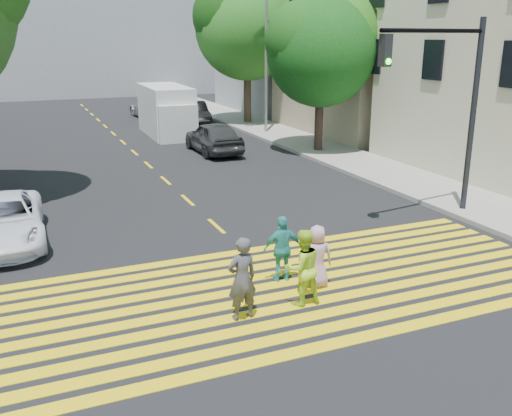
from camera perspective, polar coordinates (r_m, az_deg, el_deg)
ground at (r=11.81m, az=5.79°, el=-10.45°), size 120.00×120.00×0.00m
sidewalk_right at (r=28.25m, az=6.41°, el=5.91°), size 3.00×60.00×0.15m
crosswalk at (r=12.82m, az=3.04°, el=-8.05°), size 13.40×5.30×0.01m
lane_line at (r=32.52m, az=-13.64°, el=6.86°), size 0.12×34.40×0.01m
building_right_tan at (r=34.62m, az=13.12°, el=15.80°), size 10.00×10.00×10.00m
building_right_grey at (r=44.04m, az=4.43°, el=16.31°), size 10.00×10.00×10.00m
backdrop_block at (r=57.39m, az=-18.64°, el=16.65°), size 30.00×8.00×12.00m
tree_right_near at (r=27.18m, az=6.67°, el=15.85°), size 6.35×6.07×7.34m
tree_right_far at (r=36.31m, az=-0.77°, el=18.15°), size 7.79×7.39×9.19m
pedestrian_man at (r=11.19m, az=-1.41°, el=-7.09°), size 0.67×0.49×1.72m
pedestrian_woman at (r=11.85m, az=4.68°, el=-5.94°), size 0.80×0.63×1.64m
pedestrian_child at (r=12.73m, az=6.10°, el=-4.85°), size 0.80×0.63×1.43m
pedestrian_extra at (r=12.94m, az=2.69°, el=-4.11°), size 0.95×0.49×1.55m
white_sedan at (r=16.73m, az=-24.08°, el=-1.19°), size 2.22×4.64×1.28m
dark_car_near at (r=27.41m, az=-4.28°, el=7.07°), size 1.83×4.45×1.51m
silver_car at (r=40.00m, az=-10.50°, el=9.81°), size 2.33×4.79×1.34m
dark_car_parked at (r=36.17m, az=-6.25°, el=9.36°), size 2.07×4.56×1.45m
white_van at (r=32.60m, az=-8.88°, el=9.44°), size 2.33×5.82×2.72m
traffic_signal at (r=17.72m, az=18.89°, el=10.91°), size 4.02×0.87×5.92m
street_lamp at (r=32.32m, az=0.72°, el=16.36°), size 2.01×0.27×8.90m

